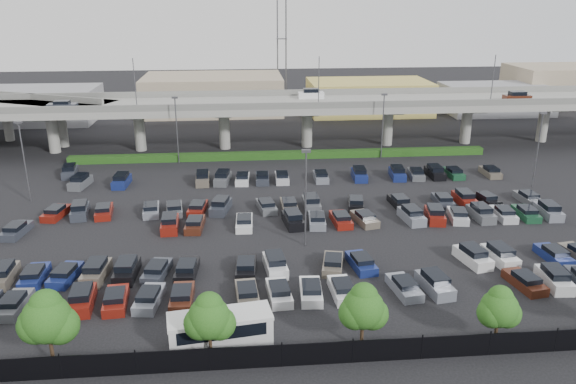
% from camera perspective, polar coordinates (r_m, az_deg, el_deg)
% --- Properties ---
extents(ground, '(280.00, 280.00, 0.00)m').
position_cam_1_polar(ground, '(66.12, 0.94, -2.51)').
color(ground, black).
extents(overpass, '(150.00, 13.00, 15.80)m').
position_cam_1_polar(overpass, '(94.88, -1.17, 8.64)').
color(overpass, gray).
rests_on(overpass, ground).
extents(hedge, '(66.00, 1.60, 1.10)m').
position_cam_1_polar(hedge, '(89.56, -0.72, 3.77)').
color(hedge, '#173710').
rests_on(hedge, ground).
extents(fence, '(70.00, 0.10, 2.00)m').
position_cam_1_polar(fence, '(41.18, 5.08, -15.93)').
color(fence, black).
rests_on(fence, ground).
extents(tree_row, '(65.07, 3.66, 5.94)m').
position_cam_1_polar(tree_row, '(41.08, 5.89, -11.69)').
color(tree_row, '#332316').
rests_on(tree_row, ground).
extents(shuttle_bus, '(7.96, 3.72, 2.46)m').
position_cam_1_polar(shuttle_bus, '(43.09, -6.90, -13.53)').
color(shuttle_bus, silver).
rests_on(shuttle_bus, ground).
extents(parked_cars, '(63.02, 41.62, 1.67)m').
position_cam_1_polar(parked_cars, '(62.16, 1.39, -3.37)').
color(parked_cars, '#665D50').
rests_on(parked_cars, ground).
extents(light_poles, '(66.90, 48.38, 10.30)m').
position_cam_1_polar(light_poles, '(65.69, -2.80, 3.08)').
color(light_poles, '#4A4A4F').
rests_on(light_poles, ground).
extents(distant_buildings, '(138.00, 24.00, 9.00)m').
position_cam_1_polar(distant_buildings, '(126.01, 3.67, 9.80)').
color(distant_buildings, gray).
rests_on(distant_buildings, ground).
extents(comm_tower, '(2.40, 2.40, 30.00)m').
position_cam_1_polar(comm_tower, '(135.72, -0.64, 15.57)').
color(comm_tower, '#4A4A4F').
rests_on(comm_tower, ground).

